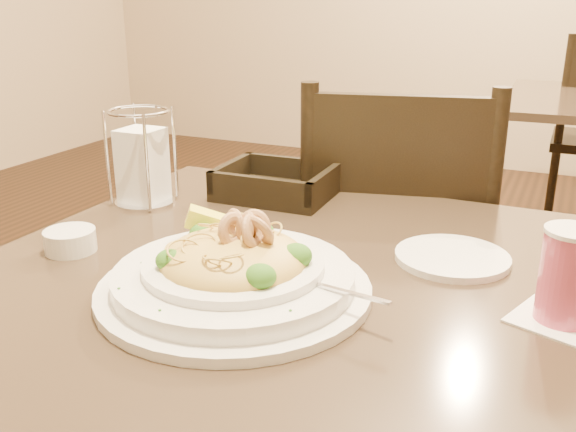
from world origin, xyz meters
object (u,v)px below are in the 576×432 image
at_px(dining_chair_near, 394,266).
at_px(drink_glass, 568,277).
at_px(main_table, 283,404).
at_px(butter_ramekin, 70,241).
at_px(napkin_caddy, 142,164).
at_px(bread_basket, 277,186).
at_px(pasta_bowl, 234,271).
at_px(side_plate, 452,257).

bearing_deg(dining_chair_near, drink_glass, 109.04).
xyz_separation_m(main_table, butter_ramekin, (-0.33, -0.06, 0.24)).
relative_size(dining_chair_near, napkin_caddy, 5.11).
distance_m(drink_glass, napkin_caddy, 0.77).
distance_m(bread_basket, napkin_caddy, 0.26).
bearing_deg(drink_glass, bread_basket, 149.59).
height_order(pasta_bowl, drink_glass, drink_glass).
height_order(napkin_caddy, butter_ramekin, napkin_caddy).
height_order(drink_glass, side_plate, drink_glass).
relative_size(pasta_bowl, napkin_caddy, 2.23).
xyz_separation_m(bread_basket, butter_ramekin, (-0.17, -0.39, -0.00)).
bearing_deg(main_table, pasta_bowl, -108.14).
height_order(bread_basket, napkin_caddy, napkin_caddy).
bearing_deg(napkin_caddy, bread_basket, 34.66).
height_order(dining_chair_near, bread_basket, dining_chair_near).
relative_size(main_table, pasta_bowl, 2.22).
distance_m(pasta_bowl, butter_ramekin, 0.31).
xyz_separation_m(main_table, drink_glass, (0.37, 0.01, 0.28)).
bearing_deg(side_plate, dining_chair_near, 114.71).
relative_size(main_table, drink_glass, 6.65).
relative_size(side_plate, butter_ramekin, 2.16).
xyz_separation_m(drink_glass, napkin_caddy, (-0.75, 0.17, 0.02)).
relative_size(main_table, napkin_caddy, 4.95).
bearing_deg(butter_ramekin, drink_glass, 6.02).
height_order(main_table, pasta_bowl, pasta_bowl).
xyz_separation_m(main_table, dining_chair_near, (0.02, 0.57, 0.01)).
xyz_separation_m(dining_chair_near, napkin_caddy, (-0.39, -0.39, 0.29)).
bearing_deg(drink_glass, main_table, -178.15).
distance_m(bread_basket, side_plate, 0.42).
height_order(main_table, dining_chair_near, dining_chair_near).
relative_size(pasta_bowl, butter_ramekin, 5.12).
bearing_deg(butter_ramekin, napkin_caddy, 99.18).
distance_m(pasta_bowl, drink_glass, 0.41).
bearing_deg(bread_basket, napkin_caddy, -145.34).
distance_m(main_table, napkin_caddy, 0.51).
relative_size(dining_chair_near, side_plate, 5.45).
bearing_deg(butter_ramekin, main_table, 10.60).
distance_m(pasta_bowl, side_plate, 0.34).
xyz_separation_m(napkin_caddy, butter_ramekin, (0.04, -0.24, -0.06)).
xyz_separation_m(dining_chair_near, side_plate, (0.20, -0.43, 0.22)).
distance_m(drink_glass, bread_basket, 0.62).
bearing_deg(napkin_caddy, drink_glass, -12.85).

